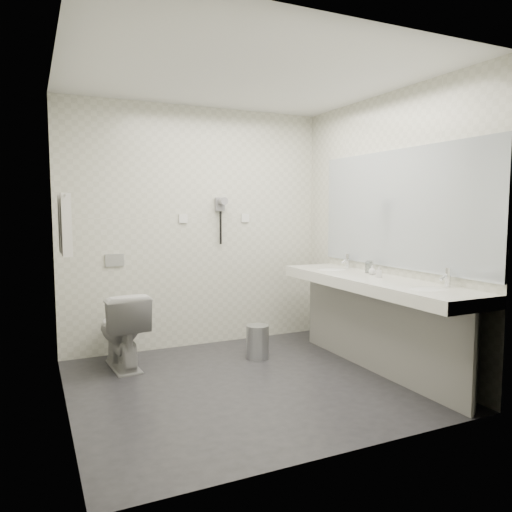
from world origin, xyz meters
TOP-DOWN VIEW (x-y plane):
  - floor at (0.00, 0.00)m, footprint 2.80×2.80m
  - ceiling at (0.00, 0.00)m, footprint 2.80×2.80m
  - wall_back at (0.00, 1.30)m, footprint 2.80×0.00m
  - wall_front at (0.00, -1.30)m, footprint 2.80×0.00m
  - wall_left at (-1.40, 0.00)m, footprint 0.00×2.60m
  - wall_right at (1.40, 0.00)m, footprint 0.00×2.60m
  - vanity_counter at (1.12, -0.20)m, footprint 0.55×2.20m
  - vanity_panel at (1.15, -0.20)m, footprint 0.03×2.15m
  - vanity_post_near at (1.18, -1.24)m, footprint 0.06×0.06m
  - vanity_post_far at (1.18, 0.84)m, footprint 0.06×0.06m
  - mirror at (1.39, -0.20)m, footprint 0.02×2.20m
  - basin_near at (1.12, -0.85)m, footprint 0.40×0.31m
  - basin_far at (1.12, 0.45)m, footprint 0.40×0.31m
  - faucet_near at (1.32, -0.85)m, footprint 0.04×0.04m
  - faucet_far at (1.32, 0.45)m, footprint 0.04×0.04m
  - soap_bottle_a at (1.17, -0.22)m, footprint 0.06×0.06m
  - soap_bottle_b at (1.24, -0.04)m, footprint 0.08×0.08m
  - glass_left at (1.30, 0.08)m, footprint 0.08×0.08m
  - glass_right at (1.28, 0.08)m, footprint 0.08×0.08m
  - toilet at (-0.87, 0.88)m, footprint 0.44×0.72m
  - flush_plate at (-0.85, 1.29)m, footprint 0.18×0.02m
  - pedal_bin at (0.37, 0.59)m, footprint 0.26×0.26m
  - bin_lid at (0.37, 0.59)m, footprint 0.22×0.22m
  - towel_rail at (-1.35, 0.55)m, footprint 0.02×0.62m
  - towel_near at (-1.34, 0.41)m, footprint 0.07×0.24m
  - towel_far at (-1.34, 0.69)m, footprint 0.07×0.24m
  - dryer_cradle at (0.25, 1.27)m, footprint 0.10×0.04m
  - dryer_barrel at (0.25, 1.20)m, footprint 0.08×0.14m
  - dryer_cord at (0.25, 1.26)m, footprint 0.02×0.02m
  - switch_plate_a at (-0.15, 1.29)m, footprint 0.09×0.02m
  - switch_plate_b at (0.55, 1.29)m, footprint 0.09×0.02m

SIDE VIEW (x-z plane):
  - floor at x=0.00m, z-range 0.00..0.00m
  - pedal_bin at x=0.37m, z-range 0.00..0.31m
  - bin_lid at x=0.37m, z-range 0.31..0.33m
  - toilet at x=-0.87m, z-range 0.00..0.70m
  - vanity_panel at x=1.15m, z-range 0.00..0.75m
  - vanity_post_near at x=1.18m, z-range 0.00..0.75m
  - vanity_post_far at x=1.18m, z-range 0.00..0.75m
  - vanity_counter at x=1.12m, z-range 0.75..0.85m
  - basin_near at x=1.12m, z-range 0.81..0.86m
  - basin_far at x=1.12m, z-range 0.81..0.86m
  - soap_bottle_b at x=1.24m, z-range 0.85..0.93m
  - soap_bottle_a at x=1.17m, z-range 0.85..0.95m
  - glass_right at x=1.28m, z-range 0.85..0.96m
  - glass_left at x=1.30m, z-range 0.85..0.96m
  - faucet_near at x=1.32m, z-range 0.85..1.00m
  - faucet_far at x=1.32m, z-range 0.85..1.00m
  - flush_plate at x=-0.85m, z-range 0.89..1.01m
  - wall_back at x=0.00m, z-range -0.15..2.65m
  - wall_front at x=0.00m, z-range -0.15..2.65m
  - wall_left at x=-1.40m, z-range -0.05..2.55m
  - wall_right at x=1.40m, z-range -0.05..2.55m
  - dryer_cord at x=0.25m, z-range 1.07..1.43m
  - towel_near at x=-1.34m, z-range 1.09..1.57m
  - towel_far at x=-1.34m, z-range 1.09..1.57m
  - switch_plate_a at x=-0.15m, z-range 1.31..1.40m
  - switch_plate_b at x=0.55m, z-range 1.31..1.40m
  - mirror at x=1.39m, z-range 0.92..1.98m
  - dryer_cradle at x=0.25m, z-range 1.43..1.57m
  - dryer_barrel at x=0.25m, z-range 1.49..1.57m
  - towel_rail at x=-1.35m, z-range 1.54..1.56m
  - ceiling at x=0.00m, z-range 2.50..2.50m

